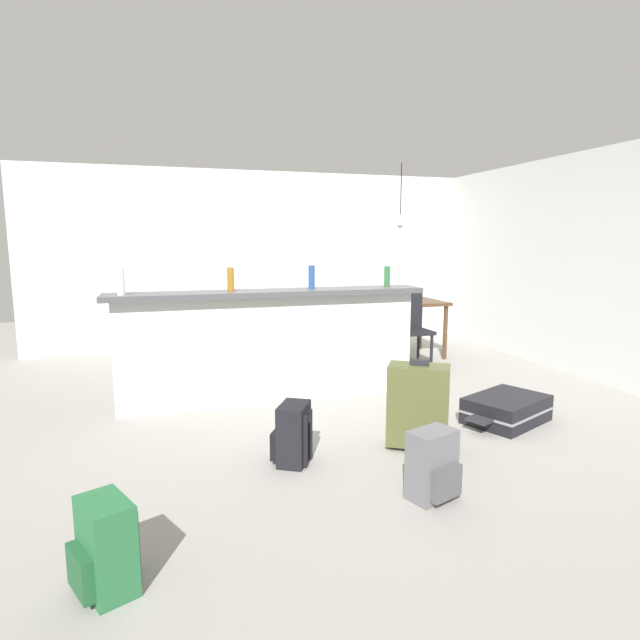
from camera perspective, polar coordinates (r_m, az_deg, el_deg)
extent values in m
cube|color=gray|center=(4.92, 1.39, -9.68)|extent=(13.00, 13.00, 0.05)
cube|color=silver|center=(7.62, -5.88, 6.62)|extent=(6.60, 0.10, 2.50)
cube|color=silver|center=(6.55, 26.86, 5.38)|extent=(0.10, 6.00, 2.50)
cube|color=silver|center=(4.94, -5.37, -3.20)|extent=(2.80, 0.20, 1.02)
cube|color=#4C4C51|center=(4.86, -5.46, 2.98)|extent=(2.96, 0.40, 0.05)
cylinder|color=silver|center=(4.69, -21.08, 3.95)|extent=(0.07, 0.07, 0.23)
cylinder|color=#9E661E|center=(4.78, -9.81, 4.42)|extent=(0.06, 0.06, 0.22)
cylinder|color=#284C89|center=(4.97, -0.93, 4.74)|extent=(0.06, 0.06, 0.22)
cylinder|color=#2D6B38|center=(5.29, 7.39, 4.80)|extent=(0.06, 0.06, 0.20)
cube|color=#4C331E|center=(6.90, 8.77, 1.92)|extent=(1.10, 0.80, 0.04)
cylinder|color=#4C331E|center=(6.45, 6.08, -1.83)|extent=(0.06, 0.06, 0.70)
cylinder|color=#4C331E|center=(6.89, 13.60, -1.35)|extent=(0.06, 0.06, 0.70)
cylinder|color=#4C331E|center=(7.07, 3.92, -0.86)|extent=(0.06, 0.06, 0.70)
cylinder|color=#4C331E|center=(7.47, 10.96, -0.48)|extent=(0.06, 0.06, 0.70)
cube|color=black|center=(6.40, 10.26, -1.28)|extent=(0.41, 0.41, 0.04)
cube|color=black|center=(6.51, 9.56, 1.23)|extent=(0.40, 0.05, 0.48)
cylinder|color=black|center=(6.23, 9.61, -3.65)|extent=(0.04, 0.04, 0.41)
cylinder|color=black|center=(6.38, 12.15, -3.42)|extent=(0.04, 0.04, 0.41)
cylinder|color=black|center=(6.50, 8.29, -3.08)|extent=(0.04, 0.04, 0.41)
cylinder|color=black|center=(6.65, 10.76, -2.88)|extent=(0.04, 0.04, 0.41)
cylinder|color=black|center=(6.90, 8.90, 13.99)|extent=(0.01, 0.01, 0.66)
cone|color=white|center=(6.87, 8.83, 10.83)|extent=(0.34, 0.34, 0.14)
sphere|color=white|center=(6.87, 8.81, 10.17)|extent=(0.07, 0.07, 0.07)
cube|color=black|center=(4.74, 19.81, -9.21)|extent=(0.82, 0.71, 0.22)
cube|color=gray|center=(4.74, 19.81, -9.21)|extent=(0.83, 0.73, 0.02)
cube|color=#2D2D33|center=(4.40, 17.13, -10.46)|extent=(0.20, 0.22, 0.02)
cube|color=slate|center=(3.27, 12.20, -15.25)|extent=(0.32, 0.26, 0.42)
cube|color=#515155|center=(3.24, 13.69, -17.00)|extent=(0.23, 0.13, 0.19)
cube|color=black|center=(3.29, 9.99, -15.42)|extent=(0.04, 0.03, 0.36)
cube|color=black|center=(3.39, 11.67, -14.75)|extent=(0.04, 0.03, 0.36)
cube|color=black|center=(3.67, -2.90, -12.36)|extent=(0.29, 0.33, 0.42)
cube|color=black|center=(3.72, -4.57, -13.27)|extent=(0.16, 0.22, 0.19)
cube|color=black|center=(3.71, -1.08, -12.42)|extent=(0.04, 0.04, 0.36)
cube|color=black|center=(3.59, -1.61, -13.20)|extent=(0.04, 0.04, 0.36)
cube|color=#51562D|center=(3.93, 10.74, -9.18)|extent=(0.50, 0.44, 0.60)
cylinder|color=black|center=(4.03, 13.39, -13.37)|extent=(0.07, 0.06, 0.06)
cylinder|color=black|center=(4.05, 7.86, -13.08)|extent=(0.07, 0.06, 0.06)
cube|color=#232328|center=(3.84, 10.87, -4.64)|extent=(0.14, 0.11, 0.04)
cube|color=#286B3D|center=(2.64, -22.40, -21.98)|extent=(0.28, 0.33, 0.42)
cube|color=#205530|center=(2.65, -24.75, -23.85)|extent=(0.15, 0.22, 0.19)
cube|color=black|center=(2.73, -20.79, -21.24)|extent=(0.04, 0.04, 0.36)
cube|color=black|center=(2.62, -19.59, -22.58)|extent=(0.04, 0.04, 0.36)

